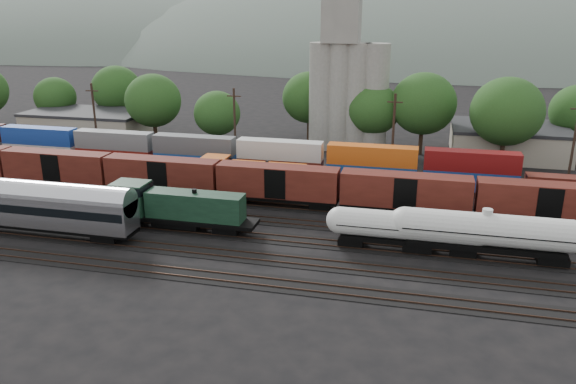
% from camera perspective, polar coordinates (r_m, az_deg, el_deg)
% --- Properties ---
extents(ground, '(600.00, 600.00, 0.00)m').
position_cam_1_polar(ground, '(65.18, -1.45, -2.96)').
color(ground, black).
extents(tracks, '(180.00, 33.20, 0.20)m').
position_cam_1_polar(tracks, '(65.16, -1.45, -2.93)').
color(tracks, black).
rests_on(tracks, ground).
extents(green_locomotive, '(18.16, 3.20, 4.81)m').
position_cam_1_polar(green_locomotive, '(63.38, -12.05, -1.38)').
color(green_locomotive, black).
rests_on(green_locomotive, ground).
extents(tank_car_a, '(16.40, 2.94, 4.30)m').
position_cam_1_polar(tank_car_a, '(57.64, 11.98, -3.57)').
color(tank_car_a, silver).
rests_on(tank_car_a, ground).
extents(tank_car_b, '(18.63, 3.34, 4.88)m').
position_cam_1_polar(tank_car_b, '(57.93, 19.41, -3.79)').
color(tank_car_b, silver).
rests_on(tank_car_b, ground).
extents(passenger_coach, '(25.86, 3.19, 5.87)m').
position_cam_1_polar(passenger_coach, '(66.79, -25.38, -1.00)').
color(passenger_coach, silver).
rests_on(passenger_coach, ground).
extents(orange_locomotive, '(17.08, 2.85, 4.27)m').
position_cam_1_polar(orange_locomotive, '(75.21, -4.27, 1.89)').
color(orange_locomotive, black).
rests_on(orange_locomotive, ground).
extents(boxcar_string, '(138.20, 2.90, 4.20)m').
position_cam_1_polar(boxcar_string, '(68.90, -1.04, 0.98)').
color(boxcar_string, black).
rests_on(boxcar_string, ground).
extents(container_wall, '(178.40, 2.60, 5.80)m').
position_cam_1_polar(container_wall, '(77.35, 4.46, 2.77)').
color(container_wall, black).
rests_on(container_wall, ground).
extents(grain_silo, '(13.40, 5.00, 29.00)m').
position_cam_1_polar(grain_silo, '(96.26, 6.05, 10.83)').
color(grain_silo, gray).
rests_on(grain_silo, ground).
extents(industrial_sheds, '(119.38, 17.26, 5.10)m').
position_cam_1_polar(industrial_sheds, '(96.67, 7.79, 5.56)').
color(industrial_sheds, '#9E937F').
rests_on(industrial_sheds, ground).
extents(tree_band, '(163.93, 23.28, 13.82)m').
position_cam_1_polar(tree_band, '(97.52, 5.71, 8.80)').
color(tree_band, black).
rests_on(tree_band, ground).
extents(utility_poles, '(122.20, 0.36, 12.00)m').
position_cam_1_polar(utility_poles, '(84.00, 2.40, 6.33)').
color(utility_poles, black).
rests_on(utility_poles, ground).
extents(distant_hills, '(860.00, 286.00, 130.00)m').
position_cam_1_polar(distant_hills, '(321.79, 15.06, 9.83)').
color(distant_hills, '#59665B').
rests_on(distant_hills, ground).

